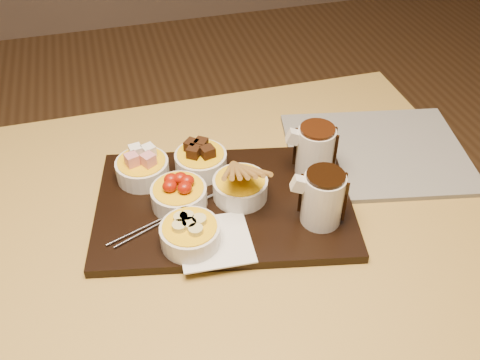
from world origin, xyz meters
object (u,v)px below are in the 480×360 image
object	(u,v)px
serving_board	(224,204)
bowl_strawberries	(179,197)
pitcher_dark_chocolate	(323,199)
pitcher_milk_chocolate	(315,152)
dining_table	(179,262)
newspaper	(376,152)

from	to	relation	value
serving_board	bowl_strawberries	xyz separation A→B (m)	(-0.08, 0.01, 0.03)
pitcher_dark_chocolate	pitcher_milk_chocolate	bearing A→B (deg)	85.60
dining_table	newspaper	distance (m)	0.46
dining_table	serving_board	world-z (taller)	serving_board
dining_table	serving_board	xyz separation A→B (m)	(0.10, 0.02, 0.11)
bowl_strawberries	serving_board	bearing A→B (deg)	-7.90
dining_table	bowl_strawberries	world-z (taller)	bowl_strawberries
pitcher_milk_chocolate	pitcher_dark_chocolate	bearing A→B (deg)	-94.40
serving_board	pitcher_milk_chocolate	bearing A→B (deg)	21.80
serving_board	pitcher_dark_chocolate	world-z (taller)	pitcher_dark_chocolate
pitcher_dark_chocolate	newspaper	bearing A→B (deg)	51.75
bowl_strawberries	newspaper	world-z (taller)	bowl_strawberries
bowl_strawberries	newspaper	xyz separation A→B (m)	(0.42, 0.06, -0.03)
dining_table	bowl_strawberries	distance (m)	0.14
pitcher_milk_chocolate	bowl_strawberries	bearing A→B (deg)	-163.61
dining_table	pitcher_dark_chocolate	distance (m)	0.30
pitcher_milk_chocolate	newspaper	distance (m)	0.17
dining_table	bowl_strawberries	xyz separation A→B (m)	(0.02, 0.03, 0.14)
newspaper	bowl_strawberries	bearing A→B (deg)	-160.86
pitcher_milk_chocolate	newspaper	size ratio (longest dim) A/B	0.27
dining_table	pitcher_dark_chocolate	xyz separation A→B (m)	(0.25, -0.07, 0.17)
pitcher_dark_chocolate	pitcher_milk_chocolate	size ratio (longest dim) A/B	1.00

